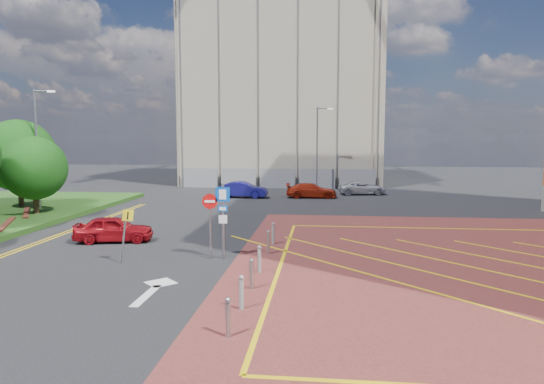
% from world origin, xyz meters
% --- Properties ---
extents(ground, '(140.00, 140.00, 0.00)m').
position_xyz_m(ground, '(0.00, 0.00, 0.00)').
color(ground, black).
rests_on(ground, ground).
extents(tree_c, '(4.00, 4.00, 4.90)m').
position_xyz_m(tree_c, '(-13.50, 10.00, 3.19)').
color(tree_c, '#3D2B1C').
rests_on(tree_c, grass_bed).
extents(tree_d, '(5.00, 5.00, 6.08)m').
position_xyz_m(tree_d, '(-16.50, 13.00, 3.87)').
color(tree_d, '#3D2B1C').
rests_on(tree_d, grass_bed).
extents(lamp_left_far, '(1.53, 0.16, 8.00)m').
position_xyz_m(lamp_left_far, '(-14.42, 12.00, 4.66)').
color(lamp_left_far, '#9EA0A8').
rests_on(lamp_left_far, grass_bed).
extents(lamp_back, '(1.53, 0.16, 8.00)m').
position_xyz_m(lamp_back, '(4.08, 28.00, 4.36)').
color(lamp_back, '#9EA0A8').
rests_on(lamp_back, ground).
extents(sign_cluster, '(1.17, 0.12, 3.20)m').
position_xyz_m(sign_cluster, '(0.30, 0.98, 1.95)').
color(sign_cluster, '#9EA0A8').
rests_on(sign_cluster, ground).
extents(warning_sign, '(0.60, 0.39, 2.25)m').
position_xyz_m(warning_sign, '(-3.26, -0.23, 1.43)').
color(warning_sign, '#9EA0A8').
rests_on(warning_sign, ground).
extents(bollard_row, '(0.14, 11.14, 0.90)m').
position_xyz_m(bollard_row, '(2.30, -1.67, 0.47)').
color(bollard_row, '#9EA0A8').
rests_on(bollard_row, forecourt).
extents(construction_building, '(21.20, 19.20, 22.00)m').
position_xyz_m(construction_building, '(0.00, 40.00, 11.00)').
color(construction_building, '#A8A089').
rests_on(construction_building, ground).
extents(construction_fence, '(21.60, 0.06, 2.00)m').
position_xyz_m(construction_fence, '(1.00, 30.00, 1.00)').
color(construction_fence, gray).
rests_on(construction_fence, ground).
extents(car_red_left, '(4.00, 2.29, 1.28)m').
position_xyz_m(car_red_left, '(-5.57, 3.77, 0.64)').
color(car_red_left, '#9E0D15').
rests_on(car_red_left, ground).
extents(car_blue_back, '(4.24, 1.61, 1.38)m').
position_xyz_m(car_blue_back, '(-2.21, 22.02, 0.69)').
color(car_blue_back, navy).
rests_on(car_blue_back, ground).
extents(car_red_back, '(4.40, 1.96, 1.25)m').
position_xyz_m(car_red_back, '(3.63, 22.56, 0.63)').
color(car_red_back, '#9A1F0D').
rests_on(car_red_back, ground).
extents(car_silver_back, '(4.51, 2.62, 1.18)m').
position_xyz_m(car_silver_back, '(8.17, 25.47, 0.59)').
color(car_silver_back, silver).
rests_on(car_silver_back, ground).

